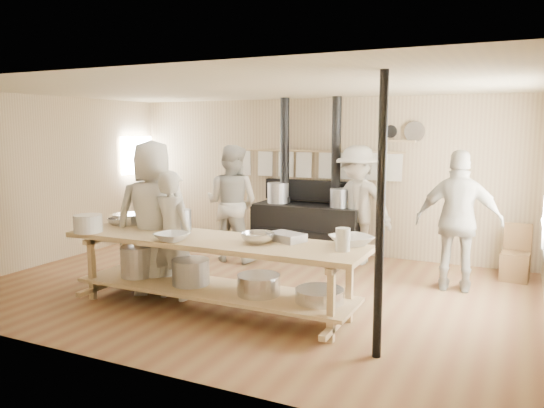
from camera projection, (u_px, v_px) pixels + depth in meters
name	position (u px, v px, depth m)	size (l,w,h in m)	color
ground	(249.00, 289.00, 6.99)	(7.00, 7.00, 0.00)	brown
room_shell	(248.00, 166.00, 6.76)	(7.00, 7.00, 7.00)	tan
left_opening	(137.00, 155.00, 10.02)	(0.00, 0.90, 0.90)	white
stove	(308.00, 224.00, 8.81)	(1.90, 0.75, 2.60)	black
towel_rail	(315.00, 161.00, 8.91)	(3.00, 0.04, 0.47)	tan
back_wall_shelf	(404.00, 135.00, 8.26)	(0.63, 0.14, 0.32)	tan
prep_table	(212.00, 266.00, 6.11)	(3.60, 0.90, 0.85)	tan
support_post	(380.00, 218.00, 4.72)	(0.08, 0.08, 2.60)	black
cook_far_left	(172.00, 235.00, 6.49)	(0.58, 0.38, 1.60)	#B5AFA0
cook_left	(232.00, 203.00, 8.40)	(0.90, 0.70, 1.85)	#B5AFA0
cook_center	(154.00, 218.00, 6.69)	(0.96, 0.62, 1.96)	#B5AFA0
cook_right	(459.00, 221.00, 6.80)	(1.08, 0.45, 1.84)	#B5AFA0
cook_by_window	(357.00, 205.00, 8.23)	(1.19, 0.68, 1.84)	#B5AFA0
chair	(515.00, 264.00, 7.37)	(0.39, 0.39, 0.78)	brown
bowl_white_a	(172.00, 237.00, 5.92)	(0.37, 0.37, 0.09)	white
bowl_steel_a	(119.00, 222.00, 6.90)	(0.28, 0.28, 0.09)	silver
bowl_white_b	(351.00, 240.00, 5.69)	(0.44, 0.44, 0.11)	white
bowl_steel_b	(258.00, 238.00, 5.80)	(0.37, 0.37, 0.11)	silver
roasting_pan	(286.00, 237.00, 5.91)	(0.41, 0.27, 0.09)	#B2B2B7
mixing_bowl_large	(129.00, 219.00, 6.98)	(0.42, 0.42, 0.13)	silver
bucket_galv	(180.00, 220.00, 6.56)	(0.28, 0.28, 0.25)	gray
deep_bowl_enamel	(88.00, 223.00, 6.41)	(0.34, 0.34, 0.21)	white
pitcher	(343.00, 240.00, 5.42)	(0.15, 0.15, 0.24)	white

